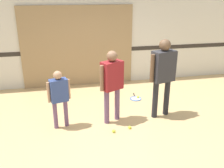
{
  "coord_description": "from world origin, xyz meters",
  "views": [
    {
      "loc": [
        -1.07,
        -4.7,
        2.68
      ],
      "look_at": [
        -0.09,
        0.03,
        0.86
      ],
      "focal_mm": 40.0,
      "sensor_mm": 36.0,
      "label": 1
    }
  ],
  "objects_px": {
    "person_student_right": "(163,70)",
    "tennis_ball_near_instructor": "(114,131)",
    "racket_spare_on_floor": "(136,98)",
    "tennis_ball_by_spare_racket": "(138,97)",
    "tennis_ball_stray_left": "(130,127)",
    "person_instructor": "(112,79)",
    "person_student_left": "(59,93)"
  },
  "relations": [
    {
      "from": "person_student_left",
      "to": "racket_spare_on_floor",
      "type": "distance_m",
      "value": 2.33
    },
    {
      "from": "person_student_left",
      "to": "tennis_ball_by_spare_racket",
      "type": "distance_m",
      "value": 2.38
    },
    {
      "from": "person_student_left",
      "to": "person_student_right",
      "type": "distance_m",
      "value": 2.23
    },
    {
      "from": "person_student_right",
      "to": "tennis_ball_near_instructor",
      "type": "height_order",
      "value": "person_student_right"
    },
    {
      "from": "person_student_left",
      "to": "tennis_ball_stray_left",
      "type": "distance_m",
      "value": 1.6
    },
    {
      "from": "person_student_right",
      "to": "person_student_left",
      "type": "bearing_deg",
      "value": -13.93
    },
    {
      "from": "tennis_ball_near_instructor",
      "to": "racket_spare_on_floor",
      "type": "bearing_deg",
      "value": 58.81
    },
    {
      "from": "person_instructor",
      "to": "person_student_left",
      "type": "bearing_deg",
      "value": 155.45
    },
    {
      "from": "tennis_ball_by_spare_racket",
      "to": "person_student_right",
      "type": "bearing_deg",
      "value": -78.4
    },
    {
      "from": "person_instructor",
      "to": "tennis_ball_by_spare_racket",
      "type": "relative_size",
      "value": 23.68
    },
    {
      "from": "racket_spare_on_floor",
      "to": "tennis_ball_by_spare_racket",
      "type": "bearing_deg",
      "value": -77.32
    },
    {
      "from": "person_student_left",
      "to": "tennis_ball_by_spare_racket",
      "type": "height_order",
      "value": "person_student_left"
    },
    {
      "from": "person_student_left",
      "to": "person_instructor",
      "type": "bearing_deg",
      "value": -13.0
    },
    {
      "from": "tennis_ball_near_instructor",
      "to": "tennis_ball_stray_left",
      "type": "bearing_deg",
      "value": 12.09
    },
    {
      "from": "racket_spare_on_floor",
      "to": "tennis_ball_by_spare_racket",
      "type": "relative_size",
      "value": 7.93
    },
    {
      "from": "person_instructor",
      "to": "tennis_ball_stray_left",
      "type": "bearing_deg",
      "value": -81.26
    },
    {
      "from": "tennis_ball_near_instructor",
      "to": "person_student_right",
      "type": "bearing_deg",
      "value": 23.31
    },
    {
      "from": "person_student_right",
      "to": "racket_spare_on_floor",
      "type": "distance_m",
      "value": 1.49
    },
    {
      "from": "racket_spare_on_floor",
      "to": "tennis_ball_stray_left",
      "type": "xyz_separation_m",
      "value": [
        -0.56,
        -1.44,
        0.02
      ]
    },
    {
      "from": "person_student_right",
      "to": "tennis_ball_by_spare_racket",
      "type": "height_order",
      "value": "person_student_right"
    },
    {
      "from": "person_instructor",
      "to": "tennis_ball_near_instructor",
      "type": "height_order",
      "value": "person_instructor"
    },
    {
      "from": "person_student_right",
      "to": "tennis_ball_near_instructor",
      "type": "relative_size",
      "value": 26.46
    },
    {
      "from": "racket_spare_on_floor",
      "to": "person_student_right",
      "type": "bearing_deg",
      "value": -158.12
    },
    {
      "from": "person_instructor",
      "to": "tennis_ball_near_instructor",
      "type": "xyz_separation_m",
      "value": [
        -0.07,
        -0.49,
        -0.93
      ]
    },
    {
      "from": "person_instructor",
      "to": "racket_spare_on_floor",
      "type": "distance_m",
      "value": 1.64
    },
    {
      "from": "tennis_ball_by_spare_racket",
      "to": "racket_spare_on_floor",
      "type": "bearing_deg",
      "value": -174.08
    },
    {
      "from": "person_student_left",
      "to": "tennis_ball_near_instructor",
      "type": "xyz_separation_m",
      "value": [
        1.02,
        -0.45,
        -0.72
      ]
    },
    {
      "from": "person_student_right",
      "to": "tennis_ball_by_spare_racket",
      "type": "relative_size",
      "value": 26.46
    },
    {
      "from": "tennis_ball_stray_left",
      "to": "tennis_ball_by_spare_racket",
      "type": "bearing_deg",
      "value": 66.56
    },
    {
      "from": "person_student_left",
      "to": "tennis_ball_stray_left",
      "type": "xyz_separation_m",
      "value": [
        1.37,
        -0.38,
        -0.72
      ]
    },
    {
      "from": "racket_spare_on_floor",
      "to": "tennis_ball_by_spare_racket",
      "type": "distance_m",
      "value": 0.07
    },
    {
      "from": "person_instructor",
      "to": "racket_spare_on_floor",
      "type": "relative_size",
      "value": 2.99
    }
  ]
}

